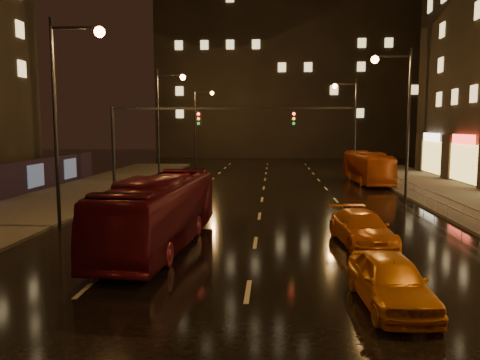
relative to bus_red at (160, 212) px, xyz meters
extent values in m
plane|color=black|center=(3.93, 10.89, -1.47)|extent=(140.00, 140.00, 0.00)
cube|color=#38332D|center=(-9.57, 5.89, -1.39)|extent=(7.00, 70.00, 0.15)
cube|color=black|center=(7.93, 62.89, 16.53)|extent=(44.00, 16.00, 36.00)
cylinder|color=black|center=(-5.67, 10.89, 1.63)|extent=(0.22, 0.22, 6.20)
cube|color=black|center=(1.93, 10.89, 4.63)|extent=(15.20, 0.14, 0.14)
cube|color=black|center=(-0.07, 10.89, 3.98)|extent=(0.32, 0.18, 0.95)
cube|color=black|center=(5.93, 10.89, 3.98)|extent=(0.32, 0.18, 0.95)
sphere|color=#FF1E19|center=(-0.07, 10.77, 4.28)|extent=(0.18, 0.18, 0.18)
cylinder|color=#99999E|center=(14.13, 34.89, -0.82)|extent=(0.04, 0.04, 1.00)
cube|color=#99999E|center=(14.13, 8.89, -0.37)|extent=(0.05, 56.00, 0.05)
cube|color=#99999E|center=(14.13, 8.89, -0.77)|extent=(0.05, 56.00, 0.05)
imported|color=#4C0A14|center=(0.00, 0.00, 0.00)|extent=(3.06, 10.66, 2.94)
imported|color=#A74010|center=(12.93, 22.80, -0.09)|extent=(2.75, 9.97, 2.75)
imported|color=orange|center=(7.93, -5.99, -0.74)|extent=(1.98, 4.37, 1.45)
imported|color=orange|center=(8.42, 0.89, -0.77)|extent=(2.54, 5.01, 1.40)
camera|label=1|loc=(4.65, -18.76, 3.50)|focal=35.00mm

